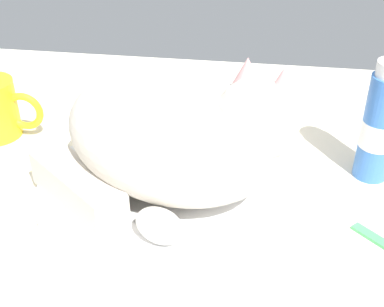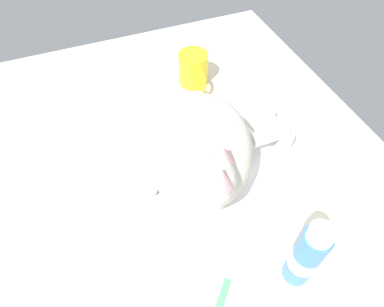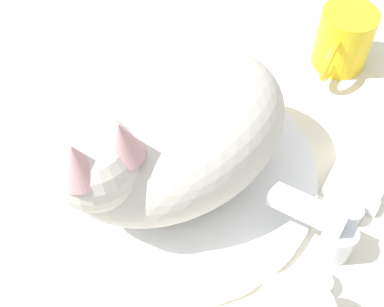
{
  "view_description": "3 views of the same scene",
  "coord_description": "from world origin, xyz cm",
  "views": [
    {
      "loc": [
        9.94,
        -51.15,
        39.18
      ],
      "look_at": [
        2.19,
        1.93,
        4.43
      ],
      "focal_mm": 48.99,
      "sensor_mm": 36.0,
      "label": 1
    },
    {
      "loc": [
        36.37,
        -15.96,
        55.65
      ],
      "look_at": [
        -0.33,
        -1.46,
        6.89
      ],
      "focal_mm": 31.17,
      "sensor_mm": 36.0,
      "label": 2
    },
    {
      "loc": [
        29.03,
        18.97,
        51.17
      ],
      "look_at": [
        0.04,
        2.23,
        5.81
      ],
      "focal_mm": 48.86,
      "sensor_mm": 36.0,
      "label": 3
    }
  ],
  "objects": [
    {
      "name": "sink_basin",
      "position": [
        0.0,
        0.0,
        0.56
      ],
      "size": [
        33.02,
        33.02,
        1.12
      ],
      "primitive_type": "cylinder",
      "color": "white",
      "rests_on": "ground_plane"
    },
    {
      "name": "cat",
      "position": [
        0.83,
        -0.53,
        8.57
      ],
      "size": [
        32.83,
        28.21,
        17.0
      ],
      "color": "beige",
      "rests_on": "sink_basin"
    },
    {
      "name": "toothpaste_bottle",
      "position": [
        24.66,
        7.03,
        7.34
      ],
      "size": [
        4.41,
        4.41,
        15.67
      ],
      "color": "#3870C6",
      "rests_on": "ground_plane"
    },
    {
      "name": "ground_plane",
      "position": [
        0.0,
        0.0,
        -1.5
      ],
      "size": [
        110.0,
        82.5,
        3.0
      ],
      "primitive_type": "cube",
      "color": "silver"
    },
    {
      "name": "soap_dish",
      "position": [
        -10.53,
        18.98,
        0.6
      ],
      "size": [
        9.0,
        6.4,
        1.2
      ],
      "primitive_type": "cube",
      "color": "white",
      "rests_on": "ground_plane"
    },
    {
      "name": "rinse_cup",
      "position": [
        11.0,
        18.85,
        3.79
      ],
      "size": [
        6.98,
        6.98,
        7.58
      ],
      "color": "silver",
      "rests_on": "ground_plane"
    },
    {
      "name": "faucet",
      "position": [
        0.0,
        18.52,
        2.75
      ],
      "size": [
        12.31,
        9.81,
        6.37
      ],
      "color": "silver",
      "rests_on": "ground_plane"
    },
    {
      "name": "soap_bar",
      "position": [
        -10.53,
        18.98,
        2.32
      ],
      "size": [
        7.98,
        5.97,
        2.24
      ],
      "primitive_type": "cube",
      "rotation": [
        0.0,
        0.0,
        0.22
      ],
      "color": "white",
      "rests_on": "soap_dish"
    }
  ]
}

